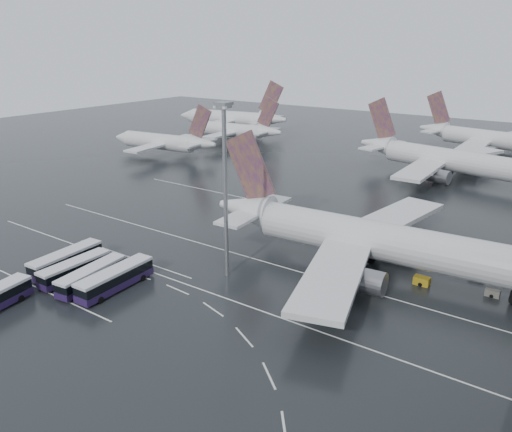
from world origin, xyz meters
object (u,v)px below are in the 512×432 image
Objects in this scene: airliner_gate_c at (493,140)px; gse_cart_belly_a at (422,281)px; jet_remote_west at (165,142)px; bus_row_near_c at (92,276)px; jet_remote_far at (233,119)px; bus_row_near_b at (75,269)px; bus_row_near_d at (115,278)px; gse_cart_belly_d at (493,293)px; gse_cart_belly_b at (478,272)px; airliner_main at (374,241)px; bus_row_near_a at (66,260)px; jet_remote_mid at (235,131)px; airliner_gate_b at (449,160)px; floodlight_mast at (225,171)px.

gse_cart_belly_a is at bearing -72.87° from airliner_gate_c.
jet_remote_west is 3.26× the size of bus_row_near_c.
jet_remote_far is 140.36m from bus_row_near_c.
jet_remote_far is 4.13× the size of bus_row_near_b.
bus_row_near_d is at bearing 111.44° from jet_remote_far.
gse_cart_belly_b is at bearing 118.97° from gse_cart_belly_d.
bus_row_near_a is (-41.61, -28.52, -3.56)m from airliner_main.
airliner_main reaches higher than bus_row_near_b.
gse_cart_belly_b is (100.67, -67.64, -3.93)m from jet_remote_mid.
bus_row_near_d is 57.39m from gse_cart_belly_b.
bus_row_near_d is 5.58× the size of gse_cart_belly_a.
gse_cart_belly_b is at bearing -59.62° from airliner_gate_b.
jet_remote_far is (-94.19, 25.61, 0.49)m from airliner_gate_b.
floodlight_mast is 11.45× the size of gse_cart_belly_a.
airliner_gate_b is (-6.30, 67.70, -0.19)m from airliner_main.
bus_row_near_b is at bearing -147.32° from gse_cart_belly_a.
bus_row_near_c is at bearing -144.55° from gse_cart_belly_a.
jet_remote_far is 21.75× the size of gse_cart_belly_b.
airliner_main is 26.06× the size of gse_cart_belly_a.
bus_row_near_a is (-38.82, -136.89, -3.17)m from airliner_gate_c.
jet_remote_far reaches higher than gse_cart_belly_b.
airliner_main reaches higher than gse_cart_belly_a.
bus_row_near_b is at bearing 108.22° from jet_remote_far.
airliner_gate_c is 4.55× the size of bus_row_near_b.
airliner_gate_b is 4.85× the size of bus_row_near_b.
jet_remote_west is 0.82× the size of jet_remote_far.
jet_remote_far reaches higher than gse_cart_belly_a.
jet_remote_far is at bearing -159.93° from airliner_gate_c.
floodlight_mast reaches higher than bus_row_near_a.
gse_cart_belly_a is at bearing -127.27° from gse_cart_belly_b.
bus_row_near_a is at bearing 116.89° from jet_remote_west.
floodlight_mast is 43.80m from gse_cart_belly_b.
jet_remote_mid is 3.02× the size of bus_row_near_d.
bus_row_near_c is 4.12m from bus_row_near_d.
jet_remote_mid is at bearing 135.10° from airliner_main.
jet_remote_far is (-100.49, 93.31, 0.30)m from airliner_main.
jet_remote_mid reaches higher than bus_row_near_a.
floodlight_mast is at bearing -51.15° from bus_row_near_c.
airliner_gate_b is at bearing 102.12° from gse_cart_belly_a.
airliner_main is at bearing -48.44° from bus_row_near_d.
bus_row_near_a is 1.04× the size of bus_row_near_c.
floodlight_mast is at bearing -41.11° from bus_row_near_d.
airliner_main is at bearing 135.03° from jet_remote_mid.
gse_cart_belly_a is 10.06m from gse_cart_belly_d.
gse_cart_belly_d is at bearing 133.60° from jet_remote_far.
airliner_gate_c is 98.86m from jet_remote_far.
bus_row_near_a is 0.48× the size of floodlight_mast.
floodlight_mast is at bearing -145.21° from gse_cart_belly_b.
bus_row_near_c reaches higher than bus_row_near_b.
jet_remote_west is (-84.53, -23.66, -0.54)m from airliner_gate_b.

